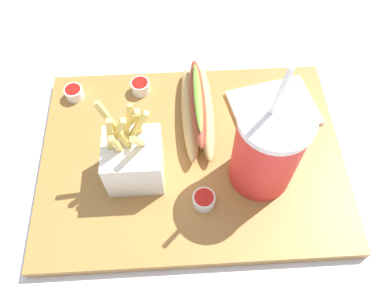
# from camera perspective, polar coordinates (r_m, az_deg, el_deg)

# --- Properties ---
(ground_plane) EXTENTS (2.40, 2.40, 0.02)m
(ground_plane) POSITION_cam_1_polar(r_m,az_deg,el_deg) (0.62, -0.00, -2.85)
(ground_plane) COLOR silver
(food_tray) EXTENTS (0.47, 0.34, 0.02)m
(food_tray) POSITION_cam_1_polar(r_m,az_deg,el_deg) (0.61, -0.00, -1.95)
(food_tray) COLOR olive
(food_tray) RESTS_ON ground_plane
(soda_cup) EXTENTS (0.10, 0.10, 0.25)m
(soda_cup) POSITION_cam_1_polar(r_m,az_deg,el_deg) (0.52, 11.12, -0.66)
(soda_cup) COLOR red
(soda_cup) RESTS_ON food_tray
(fries_basket) EXTENTS (0.08, 0.07, 0.15)m
(fries_basket) POSITION_cam_1_polar(r_m,az_deg,el_deg) (0.55, -8.68, -2.27)
(fries_basket) COLOR white
(fries_basket) RESTS_ON food_tray
(hot_dog_1) EXTENTS (0.05, 0.19, 0.06)m
(hot_dog_1) POSITION_cam_1_polar(r_m,az_deg,el_deg) (0.62, 0.83, 5.25)
(hot_dog_1) COLOR tan
(hot_dog_1) RESTS_ON food_tray
(ketchup_cup_1) EXTENTS (0.03, 0.03, 0.02)m
(ketchup_cup_1) POSITION_cam_1_polar(r_m,az_deg,el_deg) (0.66, -7.67, 8.51)
(ketchup_cup_1) COLOR white
(ketchup_cup_1) RESTS_ON food_tray
(ketchup_cup_2) EXTENTS (0.03, 0.03, 0.02)m
(ketchup_cup_2) POSITION_cam_1_polar(r_m,az_deg,el_deg) (0.55, 1.77, -8.26)
(ketchup_cup_2) COLOR white
(ketchup_cup_2) RESTS_ON food_tray
(ketchup_cup_3) EXTENTS (0.03, 0.03, 0.02)m
(ketchup_cup_3) POSITION_cam_1_polar(r_m,az_deg,el_deg) (0.68, -17.14, 7.33)
(ketchup_cup_3) COLOR white
(ketchup_cup_3) RESTS_ON food_tray
(napkin_stack) EXTENTS (0.15, 0.13, 0.01)m
(napkin_stack) POSITION_cam_1_polar(r_m,az_deg,el_deg) (0.66, 12.02, 5.31)
(napkin_stack) COLOR white
(napkin_stack) RESTS_ON food_tray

